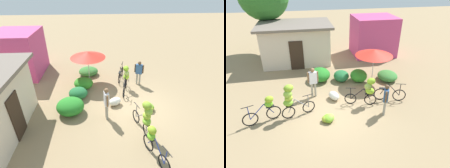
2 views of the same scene
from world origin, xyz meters
TOP-DOWN VIEW (x-y plane):
  - ground_plane at (0.00, 0.00)m, footprint 60.00×60.00m
  - shop_pink at (4.55, 7.48)m, footprint 3.20×2.80m
  - hedge_bush_front_left at (-0.19, 3.57)m, footprint 1.26×1.37m
  - hedge_bush_front_right at (1.11, 3.30)m, footprint 0.93×1.05m
  - hedge_bush_mid at (2.15, 3.08)m, footprint 1.02×1.15m
  - hedge_bush_by_door at (3.94, 2.87)m, footprint 1.20×1.33m
  - market_umbrella at (2.89, 2.75)m, footprint 2.15×2.15m
  - bicycle_leftmost at (-2.92, 0.16)m, footprint 1.60×0.63m
  - bicycle_near_pile at (-1.83, 0.21)m, footprint 1.54×0.60m
  - bicycle_center_loaded at (1.84, 0.52)m, footprint 1.56×0.61m
  - bicycle_by_shop at (3.13, 0.68)m, footprint 1.58×0.52m
  - banana_pile_on_ground at (-0.24, -0.41)m, footprint 0.67×0.62m
  - produce_sack at (0.30, 1.30)m, footprint 0.71×0.82m
  - person_vendor at (2.41, -0.37)m, footprint 0.35×0.54m
  - person_bystander at (-0.71, 1.78)m, footprint 0.58×0.25m

SIDE VIEW (x-z plane):
  - ground_plane at x=0.00m, z-range 0.00..0.00m
  - banana_pile_on_ground at x=-0.24m, z-range -0.02..0.34m
  - produce_sack at x=0.30m, z-range 0.00..0.44m
  - hedge_bush_by_door at x=3.94m, z-range 0.00..0.55m
  - hedge_bush_front_right at x=1.11m, z-range 0.00..0.63m
  - hedge_bush_mid at x=2.15m, z-range 0.00..0.71m
  - bicycle_by_shop at x=3.13m, z-range -0.14..0.88m
  - hedge_bush_front_left at x=-0.19m, z-range 0.00..0.80m
  - bicycle_leftmost at x=-2.92m, z-range 0.09..1.33m
  - bicycle_center_loaded at x=1.84m, z-range 0.14..1.63m
  - person_vendor at x=2.41m, z-range 0.17..1.75m
  - bicycle_near_pile at x=-1.83m, z-range 0.16..1.86m
  - person_bystander at x=-0.71m, z-range 0.19..1.88m
  - shop_pink at x=4.55m, z-range 0.00..2.98m
  - market_umbrella at x=2.89m, z-range 0.87..2.95m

